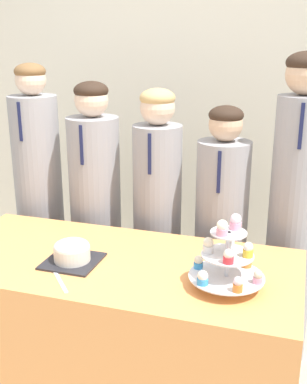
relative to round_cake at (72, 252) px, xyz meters
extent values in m
cube|color=beige|center=(0.18, 1.53, 0.53)|extent=(9.00, 0.06, 2.70)
cube|color=#EF9951|center=(0.18, 0.07, -0.44)|extent=(1.68, 0.77, 0.77)
cube|color=#232328|center=(0.00, 0.00, -0.05)|extent=(0.24, 0.24, 0.01)
cylinder|color=silver|center=(0.00, 0.00, -0.01)|extent=(0.17, 0.17, 0.07)
ellipsoid|color=silver|center=(0.00, 0.00, 0.03)|extent=(0.16, 0.16, 0.06)
cube|color=silver|center=(0.03, -0.18, -0.05)|extent=(0.16, 0.18, 0.00)
cube|color=brown|center=(-0.08, -0.06, -0.05)|extent=(0.08, 0.08, 0.01)
cylinder|color=silver|center=(0.71, -0.01, 0.07)|extent=(0.02, 0.02, 0.24)
cylinder|color=silver|center=(0.71, -0.01, -0.01)|extent=(0.31, 0.31, 0.01)
cylinder|color=silver|center=(0.71, -0.01, 0.09)|extent=(0.21, 0.21, 0.01)
cylinder|color=silver|center=(0.71, -0.01, 0.19)|extent=(0.15, 0.15, 0.01)
cylinder|color=pink|center=(0.83, -0.04, 0.01)|extent=(0.04, 0.04, 0.02)
sphere|color=beige|center=(0.83, -0.04, 0.03)|extent=(0.04, 0.04, 0.04)
cylinder|color=orange|center=(0.77, 0.10, 0.01)|extent=(0.05, 0.05, 0.03)
sphere|color=white|center=(0.77, 0.10, 0.04)|extent=(0.04, 0.04, 0.04)
cylinder|color=#3893DB|center=(0.65, 0.10, 0.01)|extent=(0.05, 0.05, 0.03)
sphere|color=beige|center=(0.65, 0.10, 0.04)|extent=(0.04, 0.04, 0.04)
cylinder|color=#3893DB|center=(0.58, 0.02, 0.01)|extent=(0.04, 0.04, 0.03)
sphere|color=#F4E5C6|center=(0.58, 0.02, 0.03)|extent=(0.04, 0.04, 0.04)
cylinder|color=#3893DB|center=(0.63, -0.11, 0.01)|extent=(0.04, 0.04, 0.02)
sphere|color=white|center=(0.63, -0.11, 0.04)|extent=(0.04, 0.04, 0.04)
cylinder|color=orange|center=(0.77, -0.13, 0.01)|extent=(0.04, 0.04, 0.03)
sphere|color=silver|center=(0.77, -0.13, 0.04)|extent=(0.04, 0.04, 0.04)
cylinder|color=#E5333D|center=(0.72, -0.09, 0.11)|extent=(0.04, 0.04, 0.03)
sphere|color=white|center=(0.72, -0.09, 0.13)|extent=(0.04, 0.04, 0.04)
cylinder|color=yellow|center=(0.79, -0.01, 0.11)|extent=(0.04, 0.04, 0.03)
sphere|color=white|center=(0.79, -0.01, 0.14)|extent=(0.04, 0.04, 0.04)
cylinder|color=white|center=(0.70, 0.07, 0.11)|extent=(0.04, 0.04, 0.03)
sphere|color=#F4E5C6|center=(0.70, 0.07, 0.13)|extent=(0.03, 0.03, 0.03)
cylinder|color=white|center=(0.63, -0.02, 0.11)|extent=(0.04, 0.04, 0.03)
sphere|color=#F4E5C6|center=(0.63, -0.02, 0.14)|extent=(0.04, 0.04, 0.04)
cylinder|color=pink|center=(0.73, 0.03, 0.20)|extent=(0.05, 0.05, 0.03)
sphere|color=silver|center=(0.73, 0.03, 0.23)|extent=(0.05, 0.05, 0.05)
cylinder|color=pink|center=(0.68, -0.05, 0.20)|extent=(0.05, 0.05, 0.03)
sphere|color=white|center=(0.68, -0.05, 0.23)|extent=(0.04, 0.04, 0.04)
cylinder|color=#939399|center=(-0.57, 0.69, -0.11)|extent=(0.29, 0.29, 1.43)
sphere|color=beige|center=(-0.57, 0.69, 0.69)|extent=(0.18, 0.18, 0.18)
ellipsoid|color=brown|center=(-0.57, 0.69, 0.74)|extent=(0.18, 0.18, 0.10)
cube|color=#191E47|center=(-0.57, 0.55, 0.47)|extent=(0.02, 0.01, 0.22)
cylinder|color=#939399|center=(-0.20, 0.69, -0.16)|extent=(0.30, 0.30, 1.32)
sphere|color=beige|center=(-0.20, 0.69, 0.59)|extent=(0.19, 0.19, 0.19)
ellipsoid|color=#332319|center=(-0.20, 0.69, 0.65)|extent=(0.19, 0.19, 0.10)
cube|color=#191E47|center=(-0.20, 0.54, 0.37)|extent=(0.02, 0.01, 0.22)
cylinder|color=#939399|center=(0.19, 0.69, -0.18)|extent=(0.28, 0.28, 1.29)
sphere|color=beige|center=(0.19, 0.69, 0.57)|extent=(0.19, 0.19, 0.19)
ellipsoid|color=tan|center=(0.19, 0.69, 0.62)|extent=(0.19, 0.19, 0.10)
cube|color=#191E47|center=(0.19, 0.55, 0.34)|extent=(0.02, 0.01, 0.22)
cylinder|color=#939399|center=(0.56, 0.69, -0.21)|extent=(0.29, 0.29, 1.23)
sphere|color=#D6AD89|center=(0.56, 0.69, 0.50)|extent=(0.18, 0.18, 0.18)
ellipsoid|color=#332319|center=(0.56, 0.69, 0.54)|extent=(0.18, 0.18, 0.10)
cube|color=#191E47|center=(0.56, 0.55, 0.28)|extent=(0.02, 0.01, 0.22)
cylinder|color=#939399|center=(0.94, 0.69, -0.08)|extent=(0.26, 0.26, 1.48)
sphere|color=#D6AD89|center=(0.94, 0.69, 0.76)|extent=(0.20, 0.20, 0.20)
ellipsoid|color=#332319|center=(0.94, 0.69, 0.81)|extent=(0.20, 0.20, 0.11)
cube|color=#191E47|center=(0.94, 0.56, 0.53)|extent=(0.02, 0.01, 0.22)
camera|label=1|loc=(0.95, -1.79, 0.93)|focal=45.00mm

